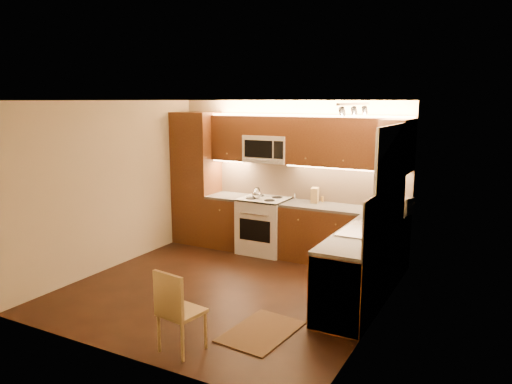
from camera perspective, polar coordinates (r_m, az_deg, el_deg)
The scene contains 37 objects.
floor at distance 6.75m, azimuth -3.39°, elevation -11.15°, with size 4.00×4.00×0.01m, color black.
ceiling at distance 6.27m, azimuth -3.64°, elevation 10.58°, with size 4.00×4.00×0.01m, color beige.
wall_back at distance 8.14m, azimuth 3.89°, elevation 1.77°, with size 4.00×0.01×2.50m, color beige.
wall_front at distance 4.85m, azimuth -16.02°, elevation -4.78°, with size 4.00×0.01×2.50m, color beige.
wall_left at distance 7.62m, azimuth -16.43°, elevation 0.74°, with size 0.01×4.00×2.50m, color beige.
wall_right at distance 5.63m, azimuth 14.12°, elevation -2.57°, with size 0.01×4.00×2.50m, color beige.
pantry at distance 8.70m, azimuth -6.90°, elevation 1.63°, with size 0.70×0.60×2.30m, color #3F1B0D.
base_cab_back_left at distance 8.49m, azimuth -3.13°, elevation -3.49°, with size 0.62×0.60×0.86m, color #3F1B0D.
counter_back_left at distance 8.39m, azimuth -3.16°, elevation -0.51°, with size 0.62×0.60×0.04m, color #3E3B38.
base_cab_back_right at distance 7.67m, azimuth 10.00°, elevation -5.20°, with size 1.92×0.60×0.86m, color #3F1B0D.
counter_back_right at distance 7.56m, azimuth 10.11°, elevation -1.92°, with size 1.92×0.60×0.04m, color #3E3B38.
base_cab_right at distance 6.30m, azimuth 12.01°, elevation -8.82°, with size 0.60×2.00×0.86m, color #3F1B0D.
counter_right at distance 6.17m, azimuth 12.17°, elevation -4.87°, with size 0.60×2.00×0.04m, color #3E3B38.
dishwasher at distance 5.67m, azimuth 9.99°, elevation -10.98°, with size 0.58×0.60×0.84m, color silver.
backsplash_back at distance 8.00m, azimuth 6.14°, elevation 1.21°, with size 3.30×0.02×0.60m, color tan.
backsplash_right at distance 6.02m, azimuth 14.94°, elevation -2.23°, with size 0.02×2.00×0.60m, color tan.
upper_cab_back_left at distance 8.37m, azimuth -2.79°, elevation 6.33°, with size 0.62×0.35×0.75m, color #3F1B0D.
upper_cab_back_right at distance 7.53m, azimuth 10.66°, elevation 5.68°, with size 1.92×0.35×0.75m, color #3F1B0D.
upper_cab_bridge at distance 8.02m, azimuth 1.47°, elevation 7.73°, with size 0.76×0.35×0.31m, color #3F1B0D.
upper_cab_right_corner at distance 6.92m, azimuth 15.81°, elevation 5.03°, with size 0.35×0.50×0.75m, color #3F1B0D.
stove at distance 8.14m, azimuth 0.94°, elevation -3.89°, with size 0.76×0.65×0.92m, color silver, non-canonical shape.
microwave at distance 8.03m, azimuth 1.41°, elevation 5.05°, with size 0.76×0.38×0.44m, color silver, non-canonical shape.
window_frame at distance 6.09m, azimuth 15.41°, elevation 1.72°, with size 0.03×1.44×1.24m, color silver.
window_blinds at distance 6.10m, azimuth 15.22°, elevation 1.74°, with size 0.02×1.36×1.16m, color silver.
sink at distance 6.29m, azimuth 12.59°, elevation -3.70°, with size 0.52×0.86×0.15m, color silver, non-canonical shape.
faucet at distance 6.22m, azimuth 14.21°, elevation -3.20°, with size 0.20×0.04×0.30m, color silver, non-canonical shape.
track_light_bar at distance 5.99m, azimuth 11.38°, elevation 10.01°, with size 0.04×1.20×0.03m, color silver.
kettle at distance 7.98m, azimuth 0.09°, elevation -0.10°, with size 0.16×0.16×0.19m, color silver, non-canonical shape.
toaster_oven at distance 7.34m, azimuth 16.02°, elevation -1.44°, with size 0.40×0.30×0.24m, color silver.
knife_block at distance 7.82m, azimuth 6.86°, elevation -0.37°, with size 0.11×0.17×0.24m, color tan.
spice_jar_a at distance 8.08m, azimuth 4.58°, elevation -0.49°, with size 0.04×0.04×0.09m, color silver.
spice_jar_b at distance 7.89m, azimuth 6.61°, elevation -0.80°, with size 0.05×0.05×0.09m, color brown.
spice_jar_c at distance 7.97m, azimuth 6.57°, elevation -0.70°, with size 0.04×0.04×0.09m, color silver.
spice_jar_d at distance 7.91m, azimuth 7.74°, elevation -0.82°, with size 0.04×0.04×0.09m, color #A47731.
soap_bottle at distance 7.00m, azimuth 15.32°, elevation -2.15°, with size 0.09×0.09×0.20m, color silver.
rug at distance 5.59m, azimuth 0.64°, elevation -15.92°, with size 0.63×0.95×0.01m, color black.
dining_chair at distance 5.11m, azimuth -8.63°, elevation -13.39°, with size 0.38×0.38×0.87m, color tan, non-canonical shape.
Camera 1 is at (3.29, -5.33, 2.51)m, focal length 34.40 mm.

